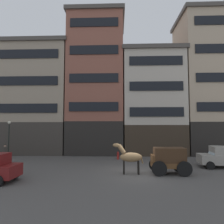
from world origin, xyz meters
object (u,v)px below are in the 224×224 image
object	(u,v)px
cargo_wagon	(169,159)
fire_hydrant_curbside	(118,155)
sedan_dark	(221,157)
streetlamp_curbside	(9,134)
pedestrian_officer	(5,152)
draft_horse	(130,157)

from	to	relation	value
cargo_wagon	fire_hydrant_curbside	distance (m)	7.13
sedan_dark	streetlamp_curbside	bearing A→B (deg)	169.09
streetlamp_curbside	cargo_wagon	bearing A→B (deg)	-21.63
pedestrian_officer	streetlamp_curbside	xyz separation A→B (m)	(-1.01, 2.34, 1.69)
sedan_dark	fire_hydrant_curbside	distance (m)	9.73
sedan_dark	draft_horse	bearing A→B (deg)	-164.06
fire_hydrant_curbside	cargo_wagon	bearing A→B (deg)	-56.93
pedestrian_officer	cargo_wagon	bearing A→B (deg)	-15.06
streetlamp_curbside	sedan_dark	bearing A→B (deg)	-10.91
pedestrian_officer	fire_hydrant_curbside	xyz separation A→B (m)	(11.32, 1.86, -0.55)
draft_horse	sedan_dark	world-z (taller)	draft_horse
fire_hydrant_curbside	draft_horse	bearing A→B (deg)	-81.17
pedestrian_officer	sedan_dark	bearing A→B (deg)	-4.99
cargo_wagon	streetlamp_curbside	bearing A→B (deg)	158.37
pedestrian_officer	streetlamp_curbside	bearing A→B (deg)	113.34
draft_horse	sedan_dark	xyz separation A→B (m)	(8.09, 2.31, -0.36)
draft_horse	pedestrian_officer	size ratio (longest dim) A/B	1.31
pedestrian_officer	fire_hydrant_curbside	distance (m)	11.48
sedan_dark	streetlamp_curbside	size ratio (longest dim) A/B	0.93
cargo_wagon	pedestrian_officer	distance (m)	15.73
cargo_wagon	draft_horse	xyz separation A→B (m)	(-2.95, 0.00, 0.12)
draft_horse	pedestrian_officer	world-z (taller)	draft_horse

